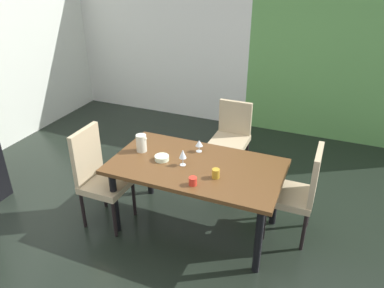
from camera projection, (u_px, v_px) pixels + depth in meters
The scene contains 13 objects.
ground_plane at pixel (171, 230), 3.92m from camera, with size 6.25×5.89×0.02m, color black.
back_panel_interior at pixel (159, 40), 6.23m from camera, with size 3.12×0.10×2.53m, color silver.
garden_window_panel at pixel (360, 58), 5.17m from camera, with size 3.13×0.10×2.53m, color #5E9A4E.
dining_table at pixel (196, 173), 3.65m from camera, with size 1.66×0.93×0.75m.
chair_head_far at pixel (232, 134), 4.73m from camera, with size 0.44×0.45×0.93m.
chair_right_far at pixel (300, 190), 3.59m from camera, with size 0.44×0.44×1.00m.
chair_left_near at pixel (98, 174), 3.81m from camera, with size 0.44×0.44×1.05m.
wine_glass_front at pixel (199, 143), 3.81m from camera, with size 0.08×0.08×0.13m.
wine_glass_east at pixel (183, 154), 3.55m from camera, with size 0.07×0.07×0.17m.
serving_bowl_north at pixel (162, 158), 3.68m from camera, with size 0.14×0.14×0.05m, color #DDF0CA.
cup_south at pixel (216, 173), 3.39m from camera, with size 0.07×0.07×0.09m, color #B48924.
cup_near_shelf at pixel (193, 181), 3.29m from camera, with size 0.07×0.07×0.07m, color red.
pitcher_right at pixel (141, 143), 3.82m from camera, with size 0.12×0.11×0.18m.
Camera 1 is at (1.38, -2.74, 2.59)m, focal length 35.00 mm.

